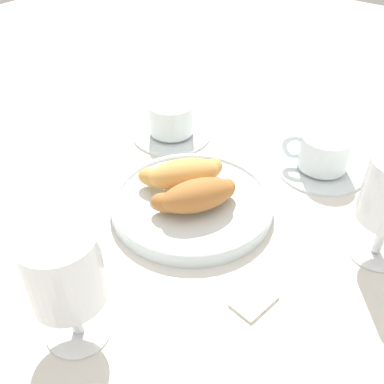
% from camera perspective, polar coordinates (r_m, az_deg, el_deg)
% --- Properties ---
extents(ground_plane, '(2.20, 2.20, 0.00)m').
position_cam_1_polar(ground_plane, '(0.64, 2.83, -1.65)').
color(ground_plane, silver).
extents(pastry_plate, '(0.23, 0.23, 0.02)m').
position_cam_1_polar(pastry_plate, '(0.63, 0.00, -1.34)').
color(pastry_plate, silver).
rests_on(pastry_plate, ground_plane).
extents(croissant_large, '(0.12, 0.10, 0.04)m').
position_cam_1_polar(croissant_large, '(0.59, 0.96, -0.55)').
color(croissant_large, '#AD6B33').
rests_on(croissant_large, pastry_plate).
extents(croissant_small, '(0.12, 0.11, 0.04)m').
position_cam_1_polar(croissant_small, '(0.63, -1.08, 2.31)').
color(croissant_small, '#D6994C').
rests_on(croissant_small, pastry_plate).
extents(coffee_cup_near, '(0.14, 0.14, 0.06)m').
position_cam_1_polar(coffee_cup_near, '(0.72, 16.15, 4.38)').
color(coffee_cup_near, silver).
rests_on(coffee_cup_near, ground_plane).
extents(coffee_cup_far, '(0.14, 0.14, 0.06)m').
position_cam_1_polar(coffee_cup_far, '(0.79, -2.67, 8.83)').
color(coffee_cup_far, silver).
rests_on(coffee_cup_far, ground_plane).
extents(juice_glass_right, '(0.08, 0.08, 0.14)m').
position_cam_1_polar(juice_glass_right, '(0.44, -15.89, -9.79)').
color(juice_glass_right, white).
rests_on(juice_glass_right, ground_plane).
extents(sugar_packet, '(0.05, 0.04, 0.01)m').
position_cam_1_polar(sugar_packet, '(0.53, 7.83, -13.33)').
color(sugar_packet, white).
rests_on(sugar_packet, ground_plane).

